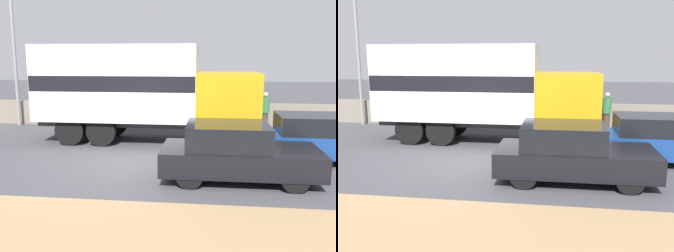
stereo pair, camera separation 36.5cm
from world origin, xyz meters
TOP-DOWN VIEW (x-y plane):
  - ground_plane at (0.00, 0.00)m, footprint 80.00×80.00m
  - stone_wall_backdrop at (0.00, 6.46)m, footprint 60.00×0.35m
  - street_lamp at (-6.85, 5.94)m, footprint 0.56×0.28m
  - box_truck at (-0.59, 3.17)m, footprint 8.14×2.44m
  - car_hatchback at (2.82, -1.01)m, footprint 4.03×1.89m
  - car_sedan_second at (5.56, 1.09)m, footprint 4.30×1.81m
  - pedestrian at (4.47, 5.79)m, footprint 0.37×0.37m

SIDE VIEW (x-z plane):
  - ground_plane at x=0.00m, z-range 0.00..0.00m
  - stone_wall_backdrop at x=0.00m, z-range 0.00..1.11m
  - car_sedan_second at x=5.56m, z-range 0.00..1.44m
  - car_hatchback at x=2.82m, z-range 0.00..1.48m
  - pedestrian at x=4.47m, z-range 0.03..1.73m
  - box_truck at x=-0.59m, z-range 0.22..3.83m
  - street_lamp at x=-6.85m, z-range 0.54..6.84m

